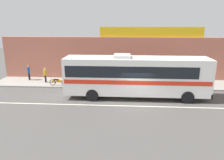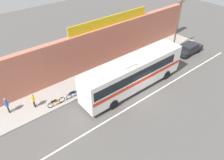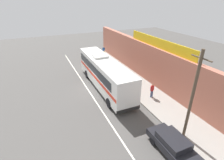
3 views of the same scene
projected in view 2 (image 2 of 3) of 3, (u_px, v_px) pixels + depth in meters
The scene contains 13 objects.
ground_plane at pixel (141, 93), 22.47m from camera, with size 70.00×70.00×0.00m, color #4F4C49.
sidewalk_slab at pixel (110, 71), 25.68m from camera, with size 30.00×3.60×0.14m, color gray.
storefront_facade at pixel (99, 48), 25.65m from camera, with size 30.00×0.70×4.80m, color #B26651.
storefront_billboard at pixel (110, 20), 24.81m from camera, with size 11.28×0.12×1.10m, color gold.
road_center_stripe at pixel (146, 97), 21.97m from camera, with size 30.00×0.14×0.01m, color silver.
intercity_bus at pixel (133, 72), 21.98m from camera, with size 12.26×2.60×3.78m.
parked_car at pixel (189, 48), 29.01m from camera, with size 4.20×1.84×1.37m.
utility_pole at pixel (178, 24), 27.94m from camera, with size 1.60×0.22×7.13m.
motorcycle_blue at pixel (56, 102), 20.58m from camera, with size 1.84×0.56×0.94m.
motorcycle_purple at pixel (74, 93), 21.63m from camera, with size 1.83×0.56×0.94m.
pedestrian_by_curb at pixel (138, 53), 27.25m from camera, with size 0.30×0.48×1.64m.
pedestrian_near_shop at pixel (7, 104), 19.45m from camera, with size 0.30×0.48×1.70m.
pedestrian_far_left at pixel (33, 100), 20.10m from camera, with size 0.30×0.48×1.59m.
Camera 2 is at (-13.27, -11.48, 14.43)m, focal length 34.21 mm.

